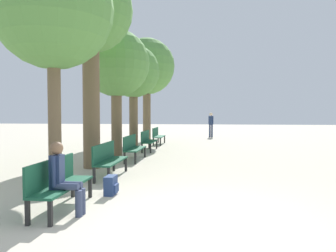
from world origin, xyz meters
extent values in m
plane|color=beige|center=(0.00, 0.00, 0.00)|extent=(80.00, 80.00, 0.00)
cube|color=#195138|center=(-2.15, 0.32, 0.40)|extent=(0.44, 1.74, 0.04)
cube|color=#195138|center=(-2.35, 0.32, 0.65)|extent=(0.04, 1.74, 0.44)
cube|color=black|center=(-1.98, -0.50, 0.19)|extent=(0.06, 0.06, 0.38)
cube|color=black|center=(-1.98, 1.15, 0.19)|extent=(0.06, 0.06, 0.38)
cube|color=black|center=(-2.33, -0.50, 0.19)|extent=(0.06, 0.06, 0.38)
cube|color=black|center=(-2.33, 1.15, 0.19)|extent=(0.06, 0.06, 0.38)
cube|color=#195138|center=(-2.15, 3.20, 0.40)|extent=(0.44, 1.74, 0.04)
cube|color=#195138|center=(-2.35, 3.20, 0.65)|extent=(0.04, 1.74, 0.44)
cube|color=black|center=(-1.98, 2.38, 0.19)|extent=(0.06, 0.06, 0.38)
cube|color=black|center=(-1.98, 4.02, 0.19)|extent=(0.06, 0.06, 0.38)
cube|color=black|center=(-2.33, 2.38, 0.19)|extent=(0.06, 0.06, 0.38)
cube|color=black|center=(-2.33, 4.02, 0.19)|extent=(0.06, 0.06, 0.38)
cube|color=#195138|center=(-2.15, 6.08, 0.40)|extent=(0.44, 1.74, 0.04)
cube|color=#195138|center=(-2.35, 6.08, 0.65)|extent=(0.04, 1.74, 0.44)
cube|color=black|center=(-1.98, 5.25, 0.19)|extent=(0.06, 0.06, 0.38)
cube|color=black|center=(-1.98, 6.90, 0.19)|extent=(0.06, 0.06, 0.38)
cube|color=black|center=(-2.33, 5.25, 0.19)|extent=(0.06, 0.06, 0.38)
cube|color=black|center=(-2.33, 6.90, 0.19)|extent=(0.06, 0.06, 0.38)
cube|color=#195138|center=(-2.15, 8.95, 0.40)|extent=(0.44, 1.74, 0.04)
cube|color=#195138|center=(-2.35, 8.95, 0.65)|extent=(0.04, 1.74, 0.44)
cube|color=black|center=(-1.98, 8.13, 0.19)|extent=(0.06, 0.06, 0.38)
cube|color=black|center=(-1.98, 9.78, 0.19)|extent=(0.06, 0.06, 0.38)
cube|color=black|center=(-2.33, 8.13, 0.19)|extent=(0.06, 0.06, 0.38)
cube|color=black|center=(-2.33, 9.78, 0.19)|extent=(0.06, 0.06, 0.38)
cube|color=#195138|center=(-2.15, 11.83, 0.40)|extent=(0.44, 1.74, 0.04)
cube|color=#195138|center=(-2.35, 11.83, 0.65)|extent=(0.04, 1.74, 0.44)
cube|color=black|center=(-1.98, 11.01, 0.19)|extent=(0.06, 0.06, 0.38)
cube|color=black|center=(-1.98, 12.65, 0.19)|extent=(0.06, 0.06, 0.38)
cube|color=black|center=(-2.33, 11.01, 0.19)|extent=(0.06, 0.06, 0.38)
cube|color=black|center=(-2.33, 12.65, 0.19)|extent=(0.06, 0.06, 0.38)
cylinder|color=brown|center=(-3.13, 2.06, 1.62)|extent=(0.29, 0.29, 3.24)
sphere|color=#568E42|center=(-3.13, 2.06, 3.98)|extent=(2.70, 2.70, 2.70)
cylinder|color=brown|center=(-3.13, 4.44, 2.00)|extent=(0.50, 0.50, 4.00)
sphere|color=#568E42|center=(-3.13, 4.44, 4.68)|extent=(2.49, 2.49, 2.49)
cylinder|color=brown|center=(-3.13, 7.19, 1.42)|extent=(0.40, 0.40, 2.84)
sphere|color=#568E42|center=(-3.13, 7.19, 3.53)|extent=(2.53, 2.53, 2.53)
cylinder|color=brown|center=(-3.13, 10.13, 1.46)|extent=(0.41, 0.41, 2.91)
sphere|color=#568E42|center=(-3.13, 10.13, 3.59)|extent=(2.46, 2.46, 2.46)
cylinder|color=brown|center=(-3.13, 13.57, 1.71)|extent=(0.45, 0.45, 3.41)
sphere|color=#568E42|center=(-3.13, 13.57, 4.30)|extent=(3.20, 3.20, 3.20)
cylinder|color=#384260|center=(-1.94, -0.02, 0.48)|extent=(0.39, 0.11, 0.11)
cylinder|color=#384260|center=(-1.74, -0.02, 0.21)|extent=(0.11, 0.11, 0.42)
cylinder|color=#384260|center=(-1.94, 0.12, 0.48)|extent=(0.39, 0.11, 0.11)
cylinder|color=#384260|center=(-1.74, 0.12, 0.21)|extent=(0.11, 0.11, 0.42)
cube|color=navy|center=(-2.13, 0.05, 0.70)|extent=(0.18, 0.21, 0.55)
cylinder|color=navy|center=(-2.13, -0.06, 0.73)|extent=(0.08, 0.08, 0.50)
cylinder|color=navy|center=(-2.13, 0.17, 0.73)|extent=(0.08, 0.08, 0.50)
sphere|color=brown|center=(-2.13, 0.05, 1.09)|extent=(0.21, 0.21, 0.21)
cube|color=navy|center=(-1.64, 1.41, 0.19)|extent=(0.19, 0.37, 0.38)
cube|color=navy|center=(-1.53, 1.41, 0.13)|extent=(0.04, 0.26, 0.17)
cylinder|color=#384260|center=(0.51, 17.23, 0.41)|extent=(0.12, 0.12, 0.83)
cylinder|color=#384260|center=(0.66, 17.23, 0.41)|extent=(0.12, 0.12, 0.83)
cube|color=navy|center=(0.59, 17.23, 1.12)|extent=(0.29, 0.28, 0.59)
cylinder|color=navy|center=(0.46, 17.23, 1.14)|extent=(0.09, 0.09, 0.56)
cylinder|color=navy|center=(0.71, 17.23, 1.14)|extent=(0.09, 0.09, 0.56)
sphere|color=beige|center=(0.59, 17.23, 1.54)|extent=(0.22, 0.22, 0.22)
camera|label=1|loc=(0.28, -4.98, 1.67)|focal=35.00mm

